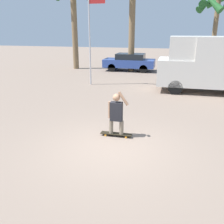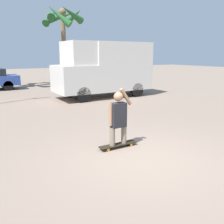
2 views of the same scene
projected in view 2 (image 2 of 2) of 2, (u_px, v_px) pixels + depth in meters
ground_plane at (142, 159)px, 5.79m from camera, size 80.00×80.00×0.00m
skateboard at (118, 145)px, 6.48m from camera, size 1.06×0.23×0.09m
person_skateboarder at (118, 116)px, 6.31m from camera, size 0.68×0.24×1.46m
camper_van at (105, 68)px, 13.95m from camera, size 5.40×2.12×3.03m
palm_tree_near_van at (62, 20)px, 21.83m from camera, size 3.53×3.71×6.50m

